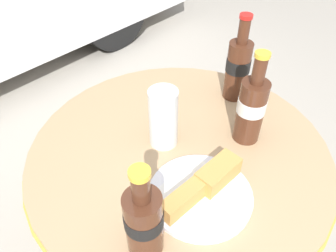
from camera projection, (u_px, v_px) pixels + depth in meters
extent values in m
cylinder|color=gold|center=(177.00, 225.00, 1.07)|extent=(0.09, 0.09, 0.69)
cylinder|color=gold|center=(179.00, 154.00, 0.85)|extent=(0.77, 0.77, 0.01)
cylinder|color=tan|center=(179.00, 150.00, 0.84)|extent=(0.76, 0.76, 0.02)
cylinder|color=#4C2819|center=(237.00, 71.00, 0.93)|extent=(0.07, 0.07, 0.17)
cylinder|color=black|center=(238.00, 65.00, 0.92)|extent=(0.07, 0.07, 0.04)
cylinder|color=#4C2819|center=(244.00, 31.00, 0.85)|extent=(0.03, 0.03, 0.07)
cylinder|color=red|center=(246.00, 16.00, 0.83)|extent=(0.03, 0.03, 0.01)
cylinder|color=#4C2819|center=(250.00, 112.00, 0.80)|extent=(0.07, 0.07, 0.17)
cylinder|color=silver|center=(252.00, 105.00, 0.79)|extent=(0.07, 0.07, 0.04)
cylinder|color=#4C2819|center=(259.00, 70.00, 0.72)|extent=(0.03, 0.03, 0.07)
cylinder|color=gold|center=(263.00, 55.00, 0.70)|extent=(0.04, 0.04, 0.01)
cylinder|color=#4C2819|center=(144.00, 224.00, 0.58)|extent=(0.07, 0.07, 0.15)
cylinder|color=black|center=(144.00, 218.00, 0.57)|extent=(0.07, 0.07, 0.03)
cylinder|color=#4C2819|center=(141.00, 188.00, 0.51)|extent=(0.03, 0.03, 0.06)
cylinder|color=gold|center=(139.00, 173.00, 0.49)|extent=(0.04, 0.04, 0.01)
cylinder|color=silver|center=(163.00, 123.00, 0.80)|extent=(0.07, 0.07, 0.12)
cylinder|color=silver|center=(163.00, 118.00, 0.79)|extent=(0.07, 0.07, 0.16)
cylinder|color=white|center=(200.00, 195.00, 0.71)|extent=(0.23, 0.23, 0.01)
cube|color=white|center=(200.00, 193.00, 0.71)|extent=(0.16, 0.16, 0.00)
cube|color=#C68E47|center=(187.00, 196.00, 0.68)|extent=(0.13, 0.04, 0.04)
cube|color=#C68E47|center=(218.00, 173.00, 0.72)|extent=(0.11, 0.05, 0.05)
cylinder|color=black|center=(109.00, 9.00, 2.54)|extent=(0.61, 0.22, 0.61)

